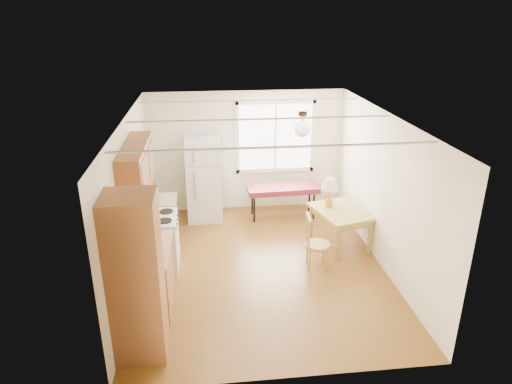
{
  "coord_description": "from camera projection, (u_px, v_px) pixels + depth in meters",
  "views": [
    {
      "loc": [
        -0.82,
        -6.54,
        3.96
      ],
      "look_at": [
        -0.03,
        0.47,
        1.15
      ],
      "focal_mm": 32.0,
      "sensor_mm": 36.0,
      "label": 1
    }
  ],
  "objects": [
    {
      "name": "kitchen_run",
      "position": [
        148.0,
        245.0,
        6.51
      ],
      "size": [
        0.65,
        3.4,
        2.2
      ],
      "color": "brown",
      "rests_on": "ground"
    },
    {
      "name": "pendant_light",
      "position": [
        302.0,
        128.0,
        7.2
      ],
      "size": [
        0.26,
        0.26,
        0.4
      ],
      "color": "#312216",
      "rests_on": "room_shell"
    },
    {
      "name": "chair",
      "position": [
        313.0,
        239.0,
        7.37
      ],
      "size": [
        0.41,
        0.4,
        0.92
      ],
      "rotation": [
        0.0,
        0.0,
        -0.07
      ],
      "color": "olive",
      "rests_on": "ground"
    },
    {
      "name": "coffee_maker",
      "position": [
        142.0,
        249.0,
        6.04
      ],
      "size": [
        0.22,
        0.26,
        0.34
      ],
      "rotation": [
        0.0,
        0.0,
        -0.31
      ],
      "color": "black",
      "rests_on": "kitchen_run"
    },
    {
      "name": "room_shell",
      "position": [
        261.0,
        197.0,
        7.13
      ],
      "size": [
        4.6,
        5.6,
        2.62
      ],
      "color": "#573412",
      "rests_on": "ground"
    },
    {
      "name": "kettle",
      "position": [
        139.0,
        247.0,
        6.17
      ],
      "size": [
        0.1,
        0.1,
        0.2
      ],
      "color": "red",
      "rests_on": "kitchen_run"
    },
    {
      "name": "dining_table",
      "position": [
        340.0,
        215.0,
        8.11
      ],
      "size": [
        1.05,
        1.25,
        0.67
      ],
      "rotation": [
        0.0,
        0.0,
        0.26
      ],
      "color": "olive",
      "rests_on": "ground"
    },
    {
      "name": "table_lamp",
      "position": [
        330.0,
        186.0,
        8.1
      ],
      "size": [
        0.31,
        0.31,
        0.54
      ],
      "rotation": [
        0.0,
        0.0,
        0.36
      ],
      "color": "#C7863F",
      "rests_on": "dining_table"
    },
    {
      "name": "bench",
      "position": [
        283.0,
        190.0,
        9.22
      ],
      "size": [
        1.46,
        0.59,
        0.66
      ],
      "rotation": [
        0.0,
        0.0,
        0.04
      ],
      "color": "maroon",
      "rests_on": "ground"
    },
    {
      "name": "refrigerator",
      "position": [
        204.0,
        180.0,
        9.08
      ],
      "size": [
        0.69,
        0.72,
        1.66
      ],
      "rotation": [
        0.0,
        0.0,
        0.01
      ],
      "color": "silver",
      "rests_on": "ground"
    },
    {
      "name": "window_unit",
      "position": [
        275.0,
        137.0,
        9.36
      ],
      "size": [
        1.64,
        0.05,
        1.51
      ],
      "color": "white",
      "rests_on": "room_shell"
    }
  ]
}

